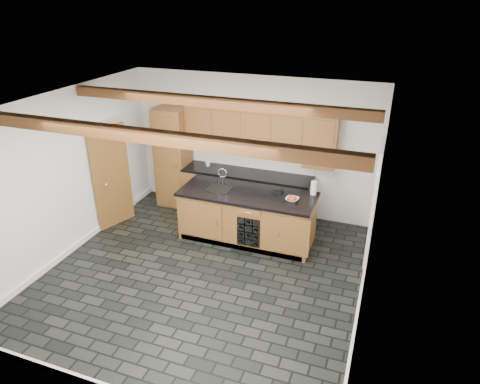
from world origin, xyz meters
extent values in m
plane|color=black|center=(0.00, 0.00, 0.00)|extent=(5.00, 5.00, 0.00)
plane|color=white|center=(0.00, 2.50, 1.40)|extent=(5.00, 0.00, 5.00)
plane|color=white|center=(-2.50, 0.00, 1.40)|extent=(0.00, 5.00, 5.00)
plane|color=white|center=(2.50, 0.00, 1.40)|extent=(0.00, 5.00, 5.00)
plane|color=white|center=(0.00, 0.00, 2.80)|extent=(5.00, 5.00, 0.00)
cube|color=#553516|center=(0.00, -1.20, 2.70)|extent=(4.90, 0.15, 0.15)
cube|color=#553516|center=(0.00, 0.60, 2.70)|extent=(4.90, 0.15, 0.15)
cube|color=white|center=(-2.48, 0.00, 0.05)|extent=(0.04, 5.00, 0.10)
cube|color=white|center=(2.48, 0.00, 0.05)|extent=(0.04, 5.00, 0.10)
cube|color=white|center=(-2.47, 1.30, 1.02)|extent=(0.06, 0.94, 2.04)
cube|color=brown|center=(-2.32, 0.95, 1.00)|extent=(0.31, 0.77, 2.00)
cube|color=white|center=(2.47, 1.50, 1.02)|extent=(0.06, 0.98, 2.04)
cube|color=black|center=(2.50, 1.50, 1.00)|extent=(0.02, 0.86, 1.96)
cube|color=brown|center=(-1.65, 2.20, 1.05)|extent=(0.65, 0.60, 2.10)
cube|color=brown|center=(-0.02, 2.20, 0.44)|extent=(2.60, 0.60, 0.88)
cube|color=black|center=(-0.02, 2.20, 0.91)|extent=(2.64, 0.62, 0.05)
cube|color=white|center=(-0.02, 2.49, 1.19)|extent=(2.60, 0.02, 0.52)
cube|color=brown|center=(-0.12, 2.33, 1.83)|extent=(2.40, 0.35, 0.75)
cube|color=brown|center=(1.38, 2.33, 1.70)|extent=(0.60, 0.35, 1.00)
cube|color=brown|center=(0.30, 1.30, 0.44)|extent=(2.40, 0.90, 0.88)
cube|color=black|center=(0.30, 1.30, 0.91)|extent=(2.46, 0.96, 0.05)
cube|color=brown|center=(-0.42, 0.84, 0.48)|extent=(0.80, 0.02, 0.70)
cube|color=brown|center=(1.25, 0.84, 0.48)|extent=(0.60, 0.02, 0.70)
cube|color=black|center=(0.48, 0.99, 0.40)|extent=(0.42, 0.30, 0.56)
cylinder|color=black|center=(0.62, 0.95, 0.33)|extent=(0.07, 0.26, 0.07)
cylinder|color=black|center=(0.34, 0.95, 0.19)|extent=(0.07, 0.26, 0.07)
cylinder|color=black|center=(0.62, 0.95, 0.47)|extent=(0.07, 0.26, 0.07)
cylinder|color=black|center=(0.48, 0.95, 0.61)|extent=(0.07, 0.26, 0.07)
cylinder|color=black|center=(0.62, 0.95, 0.19)|extent=(0.07, 0.26, 0.07)
cylinder|color=black|center=(0.34, 0.95, 0.47)|extent=(0.07, 0.26, 0.07)
cylinder|color=black|center=(0.34, 0.95, 0.33)|extent=(0.07, 0.26, 0.07)
cylinder|color=black|center=(0.48, 0.95, 0.33)|extent=(0.07, 0.26, 0.07)
cube|color=black|center=(-0.25, 1.30, 0.93)|extent=(0.45, 0.40, 0.02)
cylinder|color=silver|center=(-0.25, 1.48, 1.03)|extent=(0.02, 0.02, 0.20)
torus|color=silver|center=(-0.25, 1.48, 1.17)|extent=(0.18, 0.02, 0.18)
cylinder|color=silver|center=(-0.33, 1.48, 0.97)|extent=(0.02, 0.02, 0.08)
cylinder|color=silver|center=(-0.17, 1.48, 0.97)|extent=(0.02, 0.02, 0.08)
cube|color=black|center=(0.79, 1.53, 0.95)|extent=(0.20, 0.12, 0.04)
cylinder|color=black|center=(0.79, 1.53, 0.98)|extent=(0.13, 0.13, 0.02)
imported|color=white|center=(1.13, 1.26, 0.96)|extent=(0.24, 0.24, 0.05)
sphere|color=red|center=(1.18, 1.26, 0.99)|extent=(0.07, 0.07, 0.07)
sphere|color=orange|center=(1.14, 1.31, 0.99)|extent=(0.07, 0.07, 0.07)
sphere|color=olive|center=(1.09, 1.29, 0.99)|extent=(0.07, 0.07, 0.07)
sphere|color=red|center=(1.09, 1.23, 0.99)|extent=(0.07, 0.07, 0.07)
sphere|color=#C96216|center=(1.14, 1.21, 0.99)|extent=(0.07, 0.07, 0.07)
cylinder|color=white|center=(1.42, 1.65, 1.05)|extent=(0.11, 0.11, 0.25)
imported|color=white|center=(-0.89, 2.26, 0.98)|extent=(0.12, 0.12, 0.10)
camera|label=1|loc=(2.54, -5.25, 4.19)|focal=32.00mm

